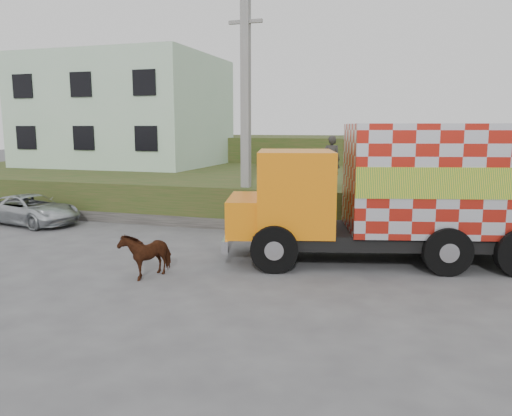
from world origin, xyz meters
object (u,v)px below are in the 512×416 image
(cargo_truck, at_px, (401,192))
(utility_pole, at_px, (246,114))
(pedestrian, at_px, (331,159))
(suv, at_px, (31,210))
(cow, at_px, (147,253))

(cargo_truck, bearing_deg, utility_pole, 136.15)
(cargo_truck, distance_m, pedestrian, 5.96)
(utility_pole, xyz_separation_m, cargo_truck, (5.43, -3.07, -2.16))
(suv, relative_size, pedestrian, 2.20)
(utility_pole, relative_size, pedestrian, 4.40)
(utility_pole, xyz_separation_m, cow, (-0.44, -6.36, -3.51))
(utility_pole, height_order, cargo_truck, utility_pole)
(utility_pole, distance_m, cow, 7.27)
(cargo_truck, relative_size, pedestrian, 4.80)
(cow, xyz_separation_m, suv, (-7.55, 4.60, -0.01))
(pedestrian, bearing_deg, suv, 10.72)
(cargo_truck, distance_m, suv, 13.55)
(cargo_truck, xyz_separation_m, pedestrian, (-2.72, 5.28, 0.49))
(cargo_truck, height_order, suv, cargo_truck)
(suv, bearing_deg, pedestrian, -59.18)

